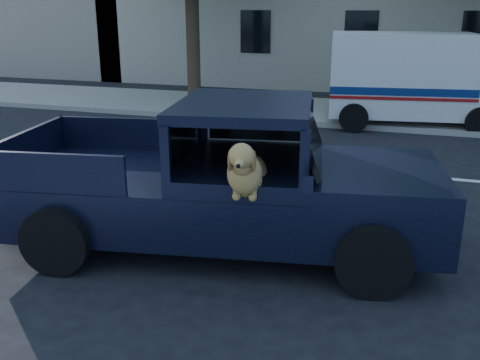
# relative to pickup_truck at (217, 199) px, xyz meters

# --- Properties ---
(ground) EXTENTS (120.00, 120.00, 0.00)m
(ground) POSITION_rel_pickup_truck_xyz_m (-0.59, 0.71, -0.68)
(ground) COLOR black
(ground) RESTS_ON ground
(far_sidewalk) EXTENTS (60.00, 4.00, 0.15)m
(far_sidewalk) POSITION_rel_pickup_truck_xyz_m (-0.59, 9.91, -0.60)
(far_sidewalk) COLOR gray
(far_sidewalk) RESTS_ON ground
(lane_stripes) EXTENTS (21.60, 0.14, 0.01)m
(lane_stripes) POSITION_rel_pickup_truck_xyz_m (1.41, 4.11, -0.67)
(lane_stripes) COLOR silver
(lane_stripes) RESTS_ON ground
(pickup_truck) EXTENTS (5.87, 3.19, 2.00)m
(pickup_truck) POSITION_rel_pickup_truck_xyz_m (0.00, 0.00, 0.00)
(pickup_truck) COLOR black
(pickup_truck) RESTS_ON ground
(mail_truck) EXTENTS (4.77, 2.84, 2.48)m
(mail_truck) POSITION_rel_pickup_truck_xyz_m (2.33, 8.87, 0.41)
(mail_truck) COLOR silver
(mail_truck) RESTS_ON ground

